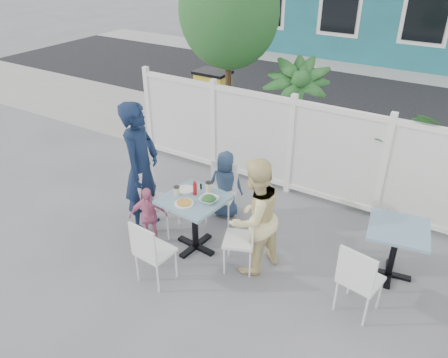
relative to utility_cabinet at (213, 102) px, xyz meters
The scene contains 28 objects.
ground 4.71m from the utility_cabinet, 59.00° to the right, with size 80.00×80.00×0.00m, color slate.
near_sidewalk 2.49m from the utility_cabinet, ahead, with size 24.00×2.60×0.01m, color gray.
street 4.29m from the utility_cabinet, 55.52° to the left, with size 24.00×5.00×0.01m, color black.
far_sidewalk 7.05m from the utility_cabinet, 69.99° to the left, with size 24.00×1.60×0.01m, color gray.
fence_back 2.98m from the utility_cabinet, 32.58° to the right, with size 5.86×0.08×1.60m.
tree 2.25m from the utility_cabinet, 41.05° to the right, with size 1.80×1.62×3.59m.
utility_cabinet is the anchor object (origin of this frame).
potted_shrub_a 2.42m from the utility_cabinet, 22.09° to the right, with size 1.12×1.12×2.00m, color #1B5127.
potted_shrub_b 4.42m from the utility_cabinet, 13.09° to the right, with size 1.55×1.34×1.72m, color #1B5127.
main_table 4.19m from the utility_cabinet, 60.49° to the right, with size 0.82×0.82×0.80m.
spare_table 5.28m from the utility_cabinet, 32.38° to the right, with size 0.80×0.80×0.73m.
chair_left 3.83m from the utility_cabinet, 69.45° to the right, with size 0.51×0.53×0.97m.
chair_right 4.62m from the utility_cabinet, 52.13° to the right, with size 0.51×0.51×0.88m.
chair_back 3.47m from the utility_cabinet, 54.90° to the right, with size 0.48×0.47×0.89m.
chair_near 4.91m from the utility_cabinet, 65.86° to the right, with size 0.43×0.42×0.89m.
chair_spare 5.64m from the utility_cabinet, 40.92° to the right, with size 0.49×0.47×0.93m.
man 3.79m from the utility_cabinet, 72.26° to the right, with size 0.70×0.46×1.92m, color #111E3A.
woman 4.62m from the utility_cabinet, 50.88° to the right, with size 0.75×0.58×1.54m, color #F1CF51.
boy 3.37m from the utility_cabinet, 53.99° to the right, with size 0.51×0.33×1.05m, color navy.
toddler 4.16m from the utility_cabinet, 69.35° to the right, with size 0.52×0.21×0.88m, color pink.
plate_main 4.34m from the utility_cabinet, 61.90° to the right, with size 0.25×0.25×0.02m, color white.
plate_side 4.00m from the utility_cabinet, 62.29° to the right, with size 0.24×0.24×0.02m, color white.
salad_bowl 4.28m from the utility_cabinet, 57.81° to the right, with size 0.23×0.23×0.06m, color white.
coffee_cup_a 4.13m from the utility_cabinet, 63.63° to the right, with size 0.08×0.08×0.11m, color beige.
coffee_cup_b 4.03m from the utility_cabinet, 57.86° to the right, with size 0.09×0.09×0.13m, color beige.
ketchup_bottle 4.11m from the utility_cabinet, 60.38° to the right, with size 0.05×0.05×0.17m, color #AD1116.
salt_shaker 3.96m from the utility_cabinet, 59.74° to the right, with size 0.03×0.03×0.07m, color white.
pepper_shaker 3.96m from the utility_cabinet, 59.46° to the right, with size 0.03×0.03×0.07m, color black.
Camera 1 is at (2.49, -3.50, 3.79)m, focal length 35.00 mm.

